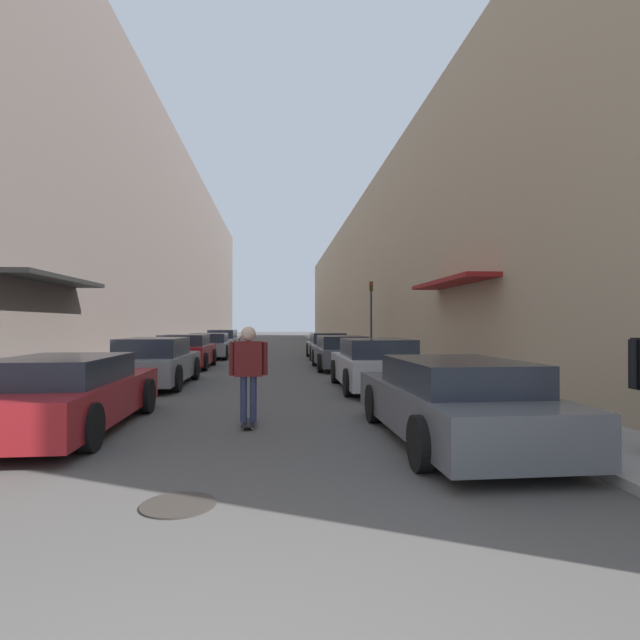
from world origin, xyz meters
The scene contains 17 objects.
ground centered at (0.00, 27.75, 0.00)m, with size 152.65×152.65×0.00m, color #4C4947.
curb_strip_left centered at (-4.94, 34.69, 0.06)m, with size 1.80×69.39×0.12m.
curb_strip_right centered at (4.94, 34.69, 0.06)m, with size 1.80×69.39×0.12m.
building_row_left centered at (-7.84, 34.69, 6.92)m, with size 4.90×69.39×13.84m.
building_row_right centered at (7.84, 34.69, 4.94)m, with size 4.90×69.39×9.89m.
parked_car_left_0 centered at (-2.88, 6.60, 0.59)m, with size 1.95×4.72×1.20m.
parked_car_left_1 centered at (-2.88, 12.43, 0.64)m, with size 1.90×4.53×1.33m.
parked_car_left_2 centered at (-3.06, 17.92, 0.64)m, with size 2.02×3.95×1.30m.
parked_car_left_3 centered at (-2.89, 23.62, 0.62)m, with size 2.05×4.77×1.24m.
parked_car_left_4 centered at (-2.90, 29.89, 0.65)m, with size 1.88×4.69×1.33m.
parked_car_right_0 centered at (3.03, 5.37, 0.60)m, with size 1.94×4.71×1.21m.
parked_car_right_1 centered at (3.05, 11.22, 0.64)m, with size 2.00×4.35×1.32m.
parked_car_right_2 centered at (2.90, 17.12, 0.62)m, with size 2.01×4.48×1.26m.
parked_car_right_3 centered at (2.95, 22.77, 0.62)m, with size 1.91×4.42×1.26m.
skateboarder centered at (0.01, 6.70, 1.03)m, with size 0.64×0.78×1.67m.
manhole_cover centered at (-0.44, 3.11, 0.01)m, with size 0.70×0.70×0.02m.
traffic_light centered at (4.91, 21.56, 2.33)m, with size 0.16×0.22×3.59m.
Camera 1 is at (0.49, -1.69, 1.71)m, focal length 28.00 mm.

